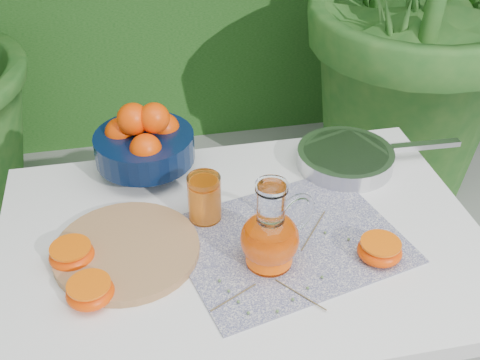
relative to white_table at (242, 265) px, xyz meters
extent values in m
cube|color=white|center=(0.00, 0.00, 0.06)|extent=(1.00, 0.70, 0.04)
cylinder|color=white|center=(-0.45, 0.30, -0.31)|extent=(0.04, 0.04, 0.71)
cylinder|color=white|center=(0.45, 0.30, -0.31)|extent=(0.04, 0.04, 0.71)
cube|color=#0D114C|center=(0.09, -0.03, 0.08)|extent=(0.51, 0.44, 0.00)
cylinder|color=#A8764B|center=(-0.24, -0.01, 0.09)|extent=(0.37, 0.37, 0.02)
cylinder|color=black|center=(-0.17, 0.28, 0.10)|extent=(0.08, 0.08, 0.04)
cylinder|color=black|center=(-0.17, 0.28, 0.15)|extent=(0.24, 0.24, 0.06)
sphere|color=#FF2802|center=(-0.23, 0.30, 0.18)|extent=(0.07, 0.07, 0.07)
sphere|color=#FF2802|center=(-0.12, 0.30, 0.18)|extent=(0.07, 0.07, 0.07)
sphere|color=#FF2802|center=(-0.17, 0.22, 0.18)|extent=(0.07, 0.07, 0.07)
sphere|color=#FF2802|center=(-0.18, 0.34, 0.18)|extent=(0.07, 0.07, 0.07)
sphere|color=#FF2802|center=(-0.19, 0.28, 0.23)|extent=(0.08, 0.08, 0.07)
sphere|color=#FF2802|center=(-0.15, 0.27, 0.23)|extent=(0.07, 0.07, 0.07)
cylinder|color=white|center=(0.04, -0.09, 0.09)|extent=(0.12, 0.12, 0.01)
ellipsoid|color=white|center=(0.04, -0.09, 0.14)|extent=(0.15, 0.15, 0.11)
cylinder|color=white|center=(0.04, -0.09, 0.23)|extent=(0.07, 0.07, 0.07)
cylinder|color=white|center=(0.04, -0.09, 0.27)|extent=(0.08, 0.08, 0.01)
torus|color=white|center=(0.09, -0.07, 0.18)|extent=(0.09, 0.04, 0.09)
cylinder|color=#EA4D05|center=(0.04, -0.09, 0.13)|extent=(0.12, 0.12, 0.08)
cylinder|color=white|center=(-0.07, 0.07, 0.14)|extent=(0.07, 0.07, 0.10)
cylinder|color=orange|center=(-0.07, 0.07, 0.13)|extent=(0.06, 0.06, 0.08)
cylinder|color=orange|center=(-0.07, 0.07, 0.17)|extent=(0.06, 0.06, 0.00)
cylinder|color=#B6B7BB|center=(0.30, 0.21, 0.10)|extent=(0.24, 0.24, 0.04)
cylinder|color=#BCBCC1|center=(0.30, 0.21, 0.12)|extent=(0.21, 0.21, 0.01)
cube|color=#B6B7BB|center=(0.50, 0.20, 0.12)|extent=(0.17, 0.03, 0.01)
ellipsoid|color=#FF2802|center=(-0.31, -0.12, 0.10)|extent=(0.10, 0.10, 0.04)
cylinder|color=orange|center=(-0.31, -0.12, 0.12)|extent=(0.09, 0.09, 0.00)
ellipsoid|color=#FF2802|center=(-0.34, -0.01, 0.10)|extent=(0.10, 0.10, 0.04)
cylinder|color=orange|center=(-0.34, -0.01, 0.12)|extent=(0.09, 0.09, 0.00)
ellipsoid|color=#FF2802|center=(0.25, -0.12, 0.10)|extent=(0.10, 0.10, 0.04)
cylinder|color=orange|center=(0.25, -0.12, 0.12)|extent=(0.09, 0.09, 0.00)
cylinder|color=brown|center=(0.07, -0.19, 0.09)|extent=(0.07, 0.09, 0.00)
sphere|color=#4F6F3A|center=(0.02, -0.22, 0.09)|extent=(0.01, 0.01, 0.01)
sphere|color=#4F6F3A|center=(0.05, -0.20, 0.09)|extent=(0.01, 0.01, 0.01)
sphere|color=#4F6F3A|center=(0.09, -0.18, 0.09)|extent=(0.01, 0.01, 0.01)
sphere|color=#4F6F3A|center=(0.12, -0.15, 0.09)|extent=(0.01, 0.01, 0.01)
cylinder|color=brown|center=(0.15, -0.02, 0.09)|extent=(0.09, 0.11, 0.00)
sphere|color=#4F6F3A|center=(0.09, 0.03, 0.09)|extent=(0.01, 0.01, 0.01)
sphere|color=#4F6F3A|center=(0.13, 0.00, 0.09)|extent=(0.01, 0.01, 0.01)
sphere|color=#4F6F3A|center=(0.17, -0.03, 0.09)|extent=(0.01, 0.01, 0.01)
sphere|color=#4F6F3A|center=(0.21, -0.06, 0.09)|extent=(0.01, 0.01, 0.01)
cylinder|color=brown|center=(-0.05, -0.17, 0.09)|extent=(0.09, 0.05, 0.00)
sphere|color=#4F6F3A|center=(-0.03, -0.21, 0.09)|extent=(0.01, 0.01, 0.01)
sphere|color=#4F6F3A|center=(-0.04, -0.18, 0.09)|extent=(0.01, 0.01, 0.01)
sphere|color=#4F6F3A|center=(-0.06, -0.15, 0.09)|extent=(0.01, 0.01, 0.01)
sphere|color=#4F6F3A|center=(-0.07, -0.12, 0.09)|extent=(0.01, 0.01, 0.01)
camera|label=1|loc=(-0.19, -0.92, 0.90)|focal=45.00mm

